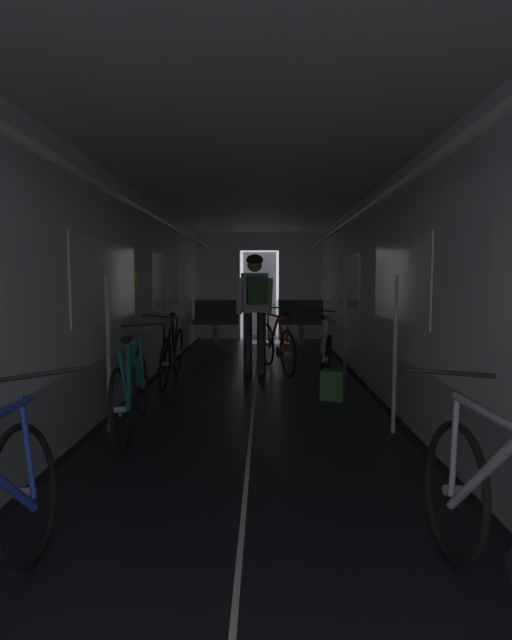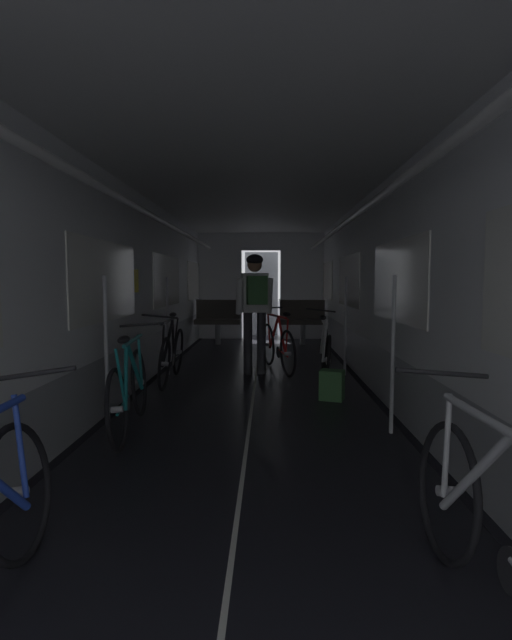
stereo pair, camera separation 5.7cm
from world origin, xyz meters
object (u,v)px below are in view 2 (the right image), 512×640
at_px(bench_seat_far_right, 302,318).
at_px(bicycle_silver, 502,539).
at_px(bicycle_red_in_aisle, 277,345).
at_px(bicycle_teal, 129,389).
at_px(person_cyclist_aisle, 255,300).
at_px(bicycle_black, 172,354).
at_px(bicycle_white, 325,351).
at_px(backpack_on_floor, 332,385).
at_px(bench_seat_far_left, 218,317).

bearing_deg(bench_seat_far_right, bicycle_silver, -88.89).
bearing_deg(bicycle_red_in_aisle, bench_seat_far_right, 79.14).
distance_m(bicycle_teal, bicycle_silver, 3.24).
relative_size(bicycle_teal, person_cyclist_aisle, 0.98).
bearing_deg(bicycle_silver, bicycle_red_in_aisle, 97.92).
distance_m(bicycle_teal, bicycle_black, 2.10).
xyz_separation_m(bicycle_black, bicycle_silver, (2.17, -4.54, 0.00)).
distance_m(bicycle_teal, bicycle_red_in_aisle, 3.24).
bearing_deg(bicycle_silver, bicycle_white, 91.14).
height_order(bicycle_white, backpack_on_floor, bicycle_white).
bearing_deg(bench_seat_far_right, bench_seat_far_left, 180.00).
distance_m(person_cyclist_aisle, backpack_on_floor, 1.96).
bearing_deg(bench_seat_far_right, bicycle_teal, -108.20).
xyz_separation_m(bicycle_white, backpack_on_floor, (-0.06, -1.21, -0.21)).
height_order(bicycle_black, person_cyclist_aisle, person_cyclist_aisle).
relative_size(bicycle_silver, bicycle_red_in_aisle, 1.03).
bearing_deg(backpack_on_floor, bicycle_white, 87.01).
bearing_deg(bench_seat_far_right, backpack_on_floor, -89.97).
height_order(bicycle_silver, bicycle_red_in_aisle, bicycle_silver).
bearing_deg(bicycle_silver, bench_seat_far_left, 103.12).
xyz_separation_m(bench_seat_far_right, person_cyclist_aisle, (-0.91, -3.32, 0.50)).
height_order(bench_seat_far_right, bicycle_red_in_aisle, bench_seat_far_right).
xyz_separation_m(bench_seat_far_left, bicycle_teal, (-0.17, -5.98, -0.18)).
xyz_separation_m(bicycle_black, backpack_on_floor, (2.01, -0.92, -0.21)).
relative_size(bicycle_black, bicycle_silver, 1.00).
bearing_deg(bench_seat_far_right, bicycle_black, -117.44).
bearing_deg(bicycle_teal, bicycle_silver, -48.92).
relative_size(bicycle_black, bicycle_white, 1.00).
relative_size(bench_seat_far_left, bicycle_white, 0.58).
bearing_deg(person_cyclist_aisle, bicycle_teal, -111.56).
bearing_deg(bicycle_teal, bench_seat_far_left, 88.41).
height_order(bicycle_black, bicycle_silver, bicycle_black).
distance_m(bicycle_white, person_cyclist_aisle, 1.23).
height_order(bicycle_teal, person_cyclist_aisle, person_cyclist_aisle).
bearing_deg(backpack_on_floor, bicycle_teal, -148.91).
height_order(bicycle_teal, backpack_on_floor, bicycle_teal).
bearing_deg(bicycle_white, backpack_on_floor, -92.99).
relative_size(bench_seat_far_right, bicycle_teal, 0.58).
bearing_deg(bicycle_white, bicycle_teal, -130.26).
distance_m(bicycle_silver, bicycle_red_in_aisle, 5.42).
bearing_deg(bicycle_white, bicycle_red_in_aisle, 140.85).
height_order(bench_seat_far_right, bicycle_teal, bench_seat_far_right).
relative_size(bicycle_black, backpack_on_floor, 4.98).
bearing_deg(bench_seat_far_right, person_cyclist_aisle, -105.42).
distance_m(bench_seat_far_left, bicycle_silver, 8.65).
bearing_deg(bicycle_red_in_aisle, person_cyclist_aisle, -140.83).
bearing_deg(bicycle_silver, bicycle_teal, 131.08).
relative_size(bicycle_silver, person_cyclist_aisle, 0.98).
distance_m(bicycle_black, backpack_on_floor, 2.22).
height_order(bench_seat_far_left, backpack_on_floor, bench_seat_far_left).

